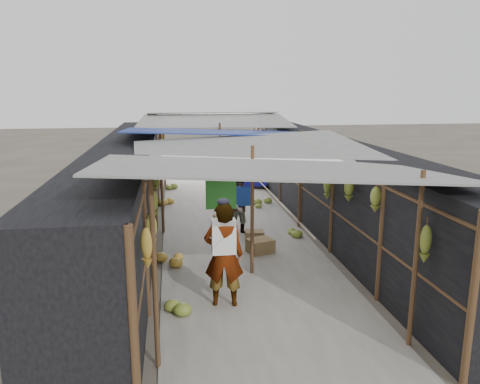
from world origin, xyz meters
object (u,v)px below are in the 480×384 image
crate_near (260,246)px  vendor_seated (260,178)px  black_basin (260,186)px  vendor_elderly (224,255)px  shopper_blue (242,206)px

crate_near → vendor_seated: (1.30, 6.79, 0.25)m
black_basin → vendor_elderly: bearing=-104.4°
crate_near → vendor_elderly: vendor_elderly is taller
crate_near → shopper_blue: (-0.22, 1.36, 0.60)m
shopper_blue → black_basin: bearing=65.3°
vendor_elderly → crate_near: bearing=-105.7°
crate_near → black_basin: 7.06m
crate_near → vendor_seated: bearing=60.3°
black_basin → vendor_seated: 0.35m
black_basin → shopper_blue: 5.82m
crate_near → vendor_elderly: size_ratio=0.30×
shopper_blue → vendor_elderly: bearing=-112.5°
vendor_elderly → vendor_seated: 9.59m
vendor_seated → black_basin: bearing=155.5°
vendor_elderly → black_basin: bearing=-95.9°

